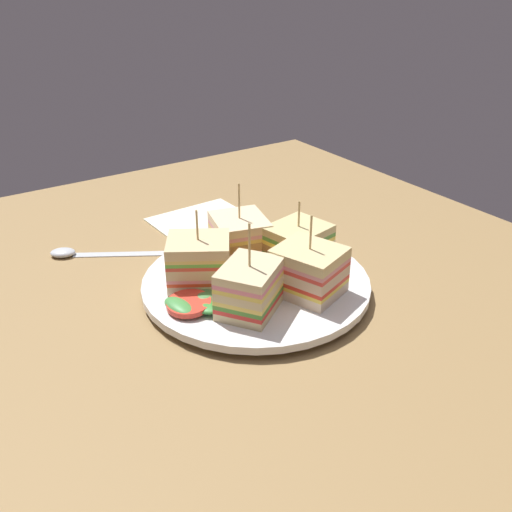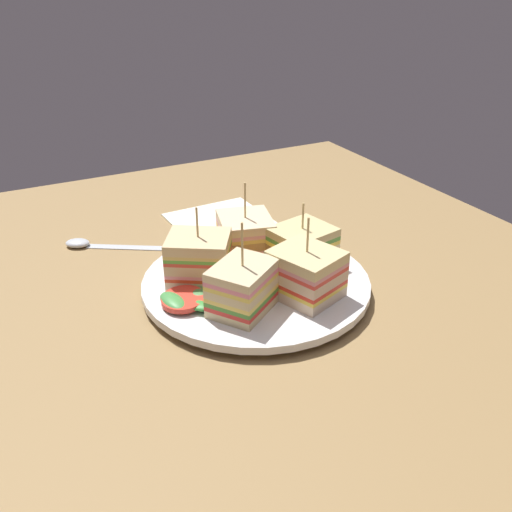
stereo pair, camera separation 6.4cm
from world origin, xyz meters
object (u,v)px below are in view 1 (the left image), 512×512
object	(u,v)px
plate	(256,284)
spoon	(83,253)
sandwich_wedge_1	(250,288)
sandwich_wedge_3	(298,245)
sandwich_wedge_2	(308,271)
chip_pile	(249,274)
sandwich_wedge_4	(240,237)
napkin	(206,223)
sandwich_wedge_0	(200,262)

from	to	relation	value
plate	spoon	xyz separation A→B (cm)	(20.07, 13.95, -0.60)
sandwich_wedge_1	sandwich_wedge_3	bearing A→B (deg)	-6.66
sandwich_wedge_2	chip_pile	world-z (taller)	sandwich_wedge_2
sandwich_wedge_4	sandwich_wedge_3	bearing A→B (deg)	54.63
sandwich_wedge_3	sandwich_wedge_1	bearing A→B (deg)	16.12
sandwich_wedge_2	napkin	size ratio (longest dim) A/B	0.68
sandwich_wedge_3	sandwich_wedge_4	bearing A→B (deg)	-61.92
napkin	sandwich_wedge_2	bearing A→B (deg)	177.13
sandwich_wedge_0	sandwich_wedge_2	world-z (taller)	sandwich_wedge_2
chip_pile	sandwich_wedge_1	bearing A→B (deg)	147.76
chip_pile	spoon	distance (cm)	24.02
sandwich_wedge_2	chip_pile	size ratio (longest dim) A/B	1.48
spoon	napkin	distance (cm)	18.39
sandwich_wedge_2	sandwich_wedge_3	size ratio (longest dim) A/B	1.16
sandwich_wedge_3	chip_pile	size ratio (longest dim) A/B	1.28
sandwich_wedge_1	sandwich_wedge_4	bearing A→B (deg)	28.00
sandwich_wedge_4	napkin	size ratio (longest dim) A/B	0.69
sandwich_wedge_1	chip_pile	size ratio (longest dim) A/B	1.59
sandwich_wedge_0	sandwich_wedge_2	bearing A→B (deg)	-11.42
sandwich_wedge_0	plate	bearing A→B (deg)	6.05
sandwich_wedge_0	spoon	size ratio (longest dim) A/B	0.64
chip_pile	napkin	size ratio (longest dim) A/B	0.46
plate	spoon	world-z (taller)	plate
chip_pile	spoon	size ratio (longest dim) A/B	0.44
plate	sandwich_wedge_1	world-z (taller)	sandwich_wedge_1
napkin	sandwich_wedge_1	bearing A→B (deg)	160.94
sandwich_wedge_2	sandwich_wedge_3	world-z (taller)	sandwich_wedge_2
spoon	sandwich_wedge_3	bearing A→B (deg)	167.39
sandwich_wedge_3	spoon	bearing A→B (deg)	-55.41
sandwich_wedge_0	chip_pile	xyz separation A→B (cm)	(-2.81, -4.80, -1.82)
sandwich_wedge_4	sandwich_wedge_1	bearing A→B (deg)	-12.67
sandwich_wedge_0	sandwich_wedge_2	xyz separation A→B (cm)	(-8.35, -8.96, -0.07)
sandwich_wedge_1	sandwich_wedge_4	distance (cm)	12.58
sandwich_wedge_0	sandwich_wedge_1	size ratio (longest dim) A/B	0.90
sandwich_wedge_0	sandwich_wedge_2	size ratio (longest dim) A/B	0.97
plate	napkin	xyz separation A→B (cm)	(19.72, -4.43, -0.73)
plate	sandwich_wedge_4	world-z (taller)	sandwich_wedge_4
spoon	napkin	size ratio (longest dim) A/B	1.04
sandwich_wedge_1	sandwich_wedge_3	distance (cm)	11.86
sandwich_wedge_2	chip_pile	bearing A→B (deg)	17.29
sandwich_wedge_1	spoon	distance (cm)	27.17
sandwich_wedge_3	chip_pile	xyz separation A→B (cm)	(-0.61, 7.40, -1.48)
sandwich_wedge_3	sandwich_wedge_0	bearing A→B (deg)	-21.87
sandwich_wedge_3	napkin	world-z (taller)	sandwich_wedge_3
sandwich_wedge_2	napkin	world-z (taller)	sandwich_wedge_2
plate	sandwich_wedge_3	xyz separation A→B (cm)	(0.56, -6.40, 3.05)
plate	sandwich_wedge_4	xyz separation A→B (cm)	(6.19, -1.73, 3.12)
sandwich_wedge_0	sandwich_wedge_3	bearing A→B (deg)	21.31
sandwich_wedge_1	napkin	world-z (taller)	sandwich_wedge_1
sandwich_wedge_0	sandwich_wedge_1	xyz separation A→B (cm)	(-7.73, -1.70, -0.15)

